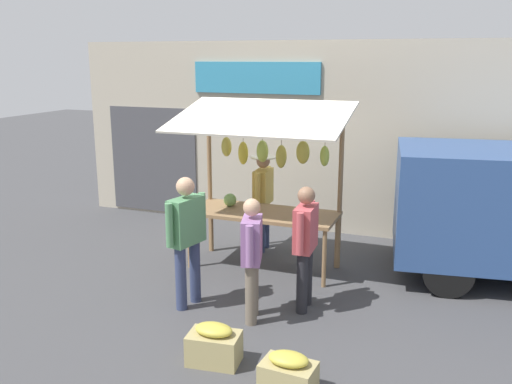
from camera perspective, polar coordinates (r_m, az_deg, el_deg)
The scene contains 9 objects.
ground_plane at distance 8.49m, azimuth 0.72°, elevation -7.76°, with size 40.00×40.00×0.00m, color #424244.
street_backdrop at distance 10.11m, azimuth 4.66°, elevation 5.67°, with size 9.00×0.30×3.40m.
market_stall at distance 8.10m, azimuth 0.80°, elevation 2.64°, with size 2.50×1.46×2.50m.
vendor_with_sunhat at distance 8.97m, azimuth 0.73°, elevation -0.27°, with size 0.41×0.69×1.60m.
shopper_with_ponytail at distance 6.98m, azimuth -7.16°, elevation -4.15°, with size 0.33×0.70×1.69m.
shopper_in_grey_tee at distance 6.89m, azimuth 5.11°, elevation -4.95°, with size 0.24×0.68×1.59m.
shopper_with_shopping_bag at distance 6.59m, azimuth -0.43°, elevation -6.23°, with size 0.34×0.64×1.52m.
produce_crate_near at distance 5.98m, azimuth -4.35°, elevation -15.46°, with size 0.57×0.41×0.44m.
produce_crate_side at distance 5.57m, azimuth 3.35°, elevation -18.15°, with size 0.54×0.38×0.39m.
Camera 1 is at (-2.70, 7.42, 3.12)m, focal length 38.78 mm.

